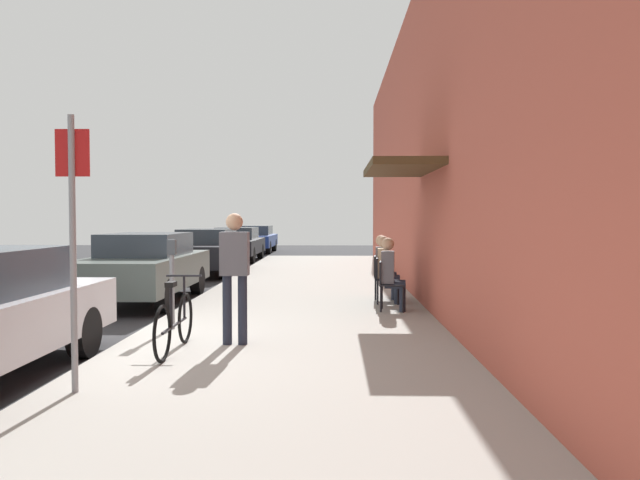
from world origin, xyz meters
The scene contains 17 objects.
ground_plane centered at (0.00, 0.00, 0.00)m, with size 60.00×60.00×0.00m, color #2D2D30.
sidewalk_slab centered at (2.25, 2.00, 0.06)m, with size 4.50×32.00×0.12m, color #9E9B93.
building_facade centered at (4.65, 2.00, 3.24)m, with size 1.40×32.00×6.49m.
parked_car_1 centered at (-1.10, 4.75, 0.74)m, with size 1.80×4.40×1.43m.
parked_car_2 centered at (-1.10, 10.77, 0.73)m, with size 1.80×4.40×1.41m.
parked_car_3 centered at (-1.10, 16.49, 0.71)m, with size 1.80×4.40×1.36m.
parked_car_4 centered at (-1.10, 22.31, 0.70)m, with size 1.80×4.40×1.34m.
parking_meter centered at (0.45, 1.17, 0.89)m, with size 0.12×0.10×1.32m.
street_sign centered at (0.40, -2.03, 1.64)m, with size 0.32×0.06×2.60m.
bicycle_0 centered at (0.89, -0.34, 0.48)m, with size 0.46×1.71×0.90m.
cafe_chair_0 centered at (3.79, 2.98, 0.62)m, with size 0.49×0.49×0.87m.
seated_patron_0 centered at (3.85, 2.97, 0.82)m, with size 0.46×0.40×1.29m.
cafe_chair_1 centered at (3.79, 3.89, 0.62)m, with size 0.47×0.47×0.87m.
seated_patron_1 centered at (3.85, 3.89, 0.82)m, with size 0.45×0.38×1.29m.
cafe_chair_2 centered at (3.79, 4.48, 0.62)m, with size 0.47×0.47×0.87m.
seated_patron_2 centered at (3.85, 4.48, 0.82)m, with size 0.44×0.38×1.29m.
pedestrian_standing centered at (1.56, 0.11, 1.12)m, with size 0.36×0.22×1.70m.
Camera 1 is at (2.84, -7.55, 1.77)m, focal length 33.56 mm.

